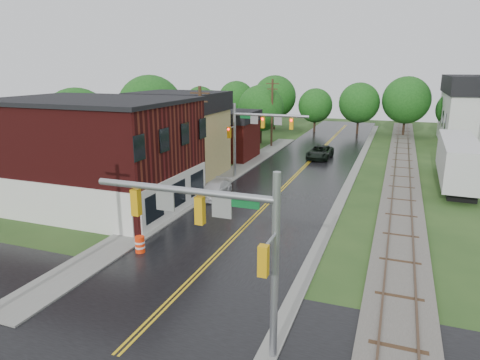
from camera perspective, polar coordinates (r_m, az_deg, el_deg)
The scene contains 21 objects.
ground at distance 18.09m, azimuth -16.27°, elevation -21.62°, with size 160.00×160.00×0.00m, color #26441A.
main_road at distance 43.69m, azimuth 7.57°, elevation 0.75°, with size 10.00×90.00×0.02m, color black.
cross_road at distance 19.41m, azimuth -12.60°, elevation -18.58°, with size 60.00×9.00×0.02m, color black.
curb_right at distance 47.71m, azimuth 15.27°, elevation 1.55°, with size 0.80×70.00×0.12m, color gray.
sidewalk_left at distance 40.91m, azimuth -2.52°, elevation -0.11°, with size 2.40×50.00×0.12m, color gray.
brick_building at distance 34.78m, azimuth -18.78°, elevation 3.44°, with size 14.30×10.30×8.30m.
yellow_house at distance 43.14m, azimuth -7.95°, elevation 4.90°, with size 8.00×7.00×6.40m, color tan.
darkred_building at distance 50.90m, azimuth -2.11°, elevation 5.41°, with size 7.00×6.00×4.40m, color #3F0F0C.
railroad at distance 47.54m, azimuth 20.80°, elevation 1.18°, with size 3.20×80.00×0.30m.
traffic_signal_near at distance 15.61m, azimuth -2.80°, elevation -6.23°, with size 7.34×0.30×7.20m.
traffic_signal_far at distance 40.81m, azimuth 2.07°, elevation 6.99°, with size 7.34×0.43×7.20m.
utility_pole_b at distance 37.49m, azimuth -5.24°, elevation 5.84°, with size 1.80×0.28×9.00m.
utility_pole_c at distance 57.94m, azimuth 4.28°, elevation 9.06°, with size 1.80×0.28×9.00m.
tree_left_a at distance 44.54m, azimuth -20.75°, elevation 6.89°, with size 6.80×6.80×8.67m.
tree_left_b at distance 51.28m, azimuth -11.74°, elevation 9.15°, with size 7.60×7.60×9.69m.
tree_left_c at distance 56.56m, azimuth -3.86°, elevation 8.71°, with size 6.00×6.00×7.65m.
tree_left_e at distance 60.33m, azimuth 2.91°, elevation 9.40°, with size 6.40×6.40×8.16m.
suv_dark at distance 51.50m, azimuth 10.61°, elevation 3.64°, with size 2.49×5.40×1.50m, color black.
pickup_white at distance 35.75m, azimuth -3.35°, elevation -1.29°, with size 1.78×4.37×1.27m, color silver.
semi_trailer at distance 43.60m, azimuth 27.07°, elevation 2.53°, with size 3.32×13.68×4.20m.
construction_barrel at distance 25.97m, azimuth -13.20°, elevation -8.38°, with size 0.56×0.56×1.00m, color #FA340B.
Camera 1 is at (9.26, -11.36, 10.60)m, focal length 32.00 mm.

